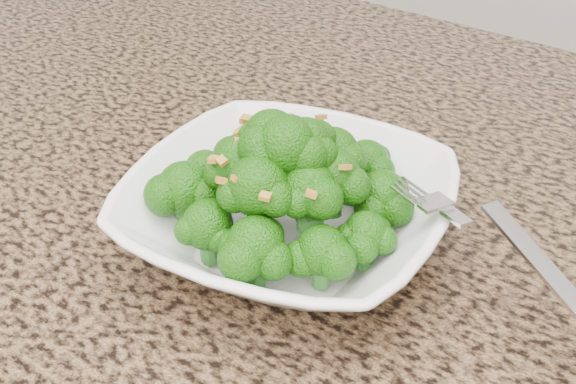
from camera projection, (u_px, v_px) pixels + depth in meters
The scene contains 5 objects.
granite_counter at pixel (243, 247), 0.59m from camera, with size 1.64×1.04×0.03m, color brown.
bowl at pixel (288, 213), 0.55m from camera, with size 0.24×0.24×0.06m, color white.
broccoli_pile at pixel (288, 137), 0.52m from camera, with size 0.21×0.21×0.08m, color #1E640B, non-canonical shape.
garlic_topping at pixel (288, 86), 0.49m from camera, with size 0.13×0.13×0.01m, color #BF832E, non-canonical shape.
fork at pixel (462, 219), 0.49m from camera, with size 0.19×0.03×0.01m, color silver, non-canonical shape.
Camera 1 is at (0.31, -0.05, 1.26)m, focal length 45.00 mm.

